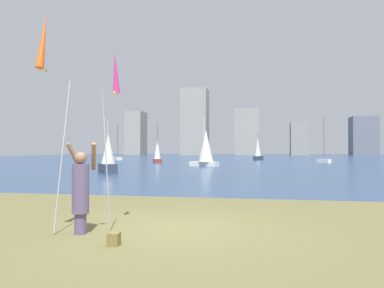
{
  "coord_description": "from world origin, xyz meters",
  "views": [
    {
      "loc": [
        1.67,
        -7.64,
        1.74
      ],
      "look_at": [
        -1.52,
        10.5,
        2.01
      ],
      "focal_mm": 33.15,
      "sensor_mm": 36.0,
      "label": 1
    }
  ],
  "objects": [
    {
      "name": "sailboat_5",
      "position": [
        -10.52,
        36.14,
        1.36
      ],
      "size": [
        1.52,
        1.9,
        5.16
      ],
      "color": "maroon",
      "rests_on": "ground"
    },
    {
      "name": "bag",
      "position": [
        -0.83,
        -1.56,
        0.12
      ],
      "size": [
        0.21,
        0.18,
        0.23
      ],
      "color": "olive",
      "rests_on": "ground"
    },
    {
      "name": "sailboat_7",
      "position": [
        -20.0,
        46.28,
        0.3
      ],
      "size": [
        2.27,
        2.54,
        5.74
      ],
      "color": "silver",
      "rests_on": "ground"
    },
    {
      "name": "sailboat_0",
      "position": [
        2.25,
        49.5,
        1.66
      ],
      "size": [
        1.67,
        1.99,
        4.45
      ],
      "color": "#333D51",
      "rests_on": "ground"
    },
    {
      "name": "kite_flag_right",
      "position": [
        -1.36,
        -0.25,
        3.3
      ],
      "size": [
        0.16,
        0.85,
        3.89
      ],
      "color": "#B2B2B7",
      "rests_on": "ground"
    },
    {
      "name": "skyline_tower_4",
      "position": [
        31.54,
        97.07,
        5.36
      ],
      "size": [
        6.79,
        5.2,
        10.72
      ],
      "color": "slate",
      "rests_on": "ground"
    },
    {
      "name": "sailboat_3",
      "position": [
        -8.79,
        16.61,
        1.22
      ],
      "size": [
        1.95,
        2.12,
        3.82
      ],
      "color": "#333D51",
      "rests_on": "ground"
    },
    {
      "name": "skyline_tower_2",
      "position": [
        -0.49,
        99.14,
        6.87
      ],
      "size": [
        7.11,
        4.64,
        13.74
      ],
      "color": "gray",
      "rests_on": "ground"
    },
    {
      "name": "skyline_tower_0",
      "position": [
        -35.02,
        99.25,
        6.74
      ],
      "size": [
        5.09,
        7.19,
        13.47
      ],
      "color": "gray",
      "rests_on": "ground"
    },
    {
      "name": "skyline_tower_3",
      "position": [
        14.05,
        95.25,
        4.56
      ],
      "size": [
        4.69,
        3.91,
        9.12
      ],
      "color": "gray",
      "rests_on": "ground"
    },
    {
      "name": "sailboat_2",
      "position": [
        10.49,
        40.08,
        0.34
      ],
      "size": [
        1.56,
        1.97,
        5.76
      ],
      "color": "white",
      "rests_on": "ground"
    },
    {
      "name": "ground",
      "position": [
        0.0,
        50.95,
        -0.06
      ],
      "size": [
        120.0,
        138.0,
        0.12
      ],
      "color": "brown"
    },
    {
      "name": "skyline_tower_1",
      "position": [
        -15.7,
        96.25,
        9.74
      ],
      "size": [
        7.6,
        7.94,
        19.48
      ],
      "color": "gray",
      "rests_on": "ground"
    },
    {
      "name": "person",
      "position": [
        -1.86,
        -0.83,
        0.92
      ],
      "size": [
        0.69,
        0.51,
        1.88
      ],
      "rotation": [
        0.0,
        0.0,
        -0.11
      ],
      "color": "#594C72",
      "rests_on": "ground"
    },
    {
      "name": "kite_flag_left",
      "position": [
        -2.36,
        -1.38,
        3.72
      ],
      "size": [
        0.16,
        1.22,
        4.4
      ],
      "color": "#B2B2B7",
      "rests_on": "ground"
    },
    {
      "name": "sailboat_1",
      "position": [
        -3.2,
        28.04,
        1.83
      ],
      "size": [
        3.16,
        2.07,
        5.09
      ],
      "color": "silver",
      "rests_on": "ground"
    }
  ]
}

